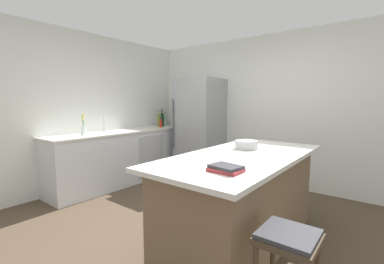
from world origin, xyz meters
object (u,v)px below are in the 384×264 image
refrigerator (200,128)px  soda_bottle (173,120)px  cookbook_stack (226,169)px  kitchen_island (242,199)px  hot_sauce_bottle (161,123)px  sink_faucet (105,123)px  gin_bottle (165,120)px  olive_oil_bottle (159,120)px  flower_vase (83,129)px  bar_stool (288,249)px  wine_bottle (162,119)px  syrup_bottle (173,121)px  mixing_bowl (246,145)px

refrigerator → soda_bottle: (-0.77, 0.06, 0.13)m
cookbook_stack → kitchen_island: bearing=106.6°
hot_sauce_bottle → kitchen_island: bearing=-28.9°
refrigerator → sink_faucet: bearing=-120.7°
sink_faucet → hot_sauce_bottle: 1.20m
gin_bottle → olive_oil_bottle: size_ratio=0.85×
sink_faucet → flower_vase: 0.41m
bar_stool → wine_bottle: 4.14m
bar_stool → cookbook_stack: 0.66m
flower_vase → soda_bottle: soda_bottle is taller
refrigerator → syrup_bottle: (-0.85, 0.16, 0.10)m
wine_bottle → mixing_bowl: 2.90m
olive_oil_bottle → hot_sauce_bottle: (0.16, -0.10, -0.06)m
bar_stool → wine_bottle: wine_bottle is taller
olive_oil_bottle → hot_sauce_bottle: olive_oil_bottle is taller
sink_faucet → cookbook_stack: bearing=-16.9°
sink_faucet → gin_bottle: 1.47m
wine_bottle → cookbook_stack: size_ratio=1.46×
olive_oil_bottle → wine_bottle: bearing=88.6°
kitchen_island → bar_stool: kitchen_island is taller
flower_vase → wine_bottle: (-0.05, 1.79, 0.05)m
sink_faucet → cookbook_stack: (2.88, -0.88, -0.14)m
refrigerator → gin_bottle: refrigerator is taller
bar_stool → flower_vase: (-3.34, 0.53, 0.51)m
bar_stool → olive_oil_bottle: size_ratio=1.88×
bar_stool → gin_bottle: 4.18m
refrigerator → soda_bottle: 0.78m
soda_bottle → cookbook_stack: (2.76, -2.44, -0.12)m
kitchen_island → olive_oil_bottle: olive_oil_bottle is taller
mixing_bowl → syrup_bottle: bearing=148.0°
olive_oil_bottle → soda_bottle: bearing=64.3°
gin_bottle → hot_sauce_bottle: gin_bottle is taller
soda_bottle → wine_bottle: bearing=-126.5°
refrigerator → syrup_bottle: size_ratio=7.62×
sink_faucet → gin_bottle: bearing=90.1°
syrup_bottle → gin_bottle: bearing=-102.3°
cookbook_stack → flower_vase: bearing=170.6°
syrup_bottle → olive_oil_bottle: bearing=-97.6°
gin_bottle → cookbook_stack: (2.89, -2.35, -0.10)m
hot_sauce_bottle → sink_faucet: bearing=-97.0°
kitchen_island → mixing_bowl: mixing_bowl is taller
flower_vase → syrup_bottle: flower_vase is taller
bar_stool → mixing_bowl: size_ratio=2.55×
flower_vase → sink_faucet: bearing=95.3°
sink_faucet → soda_bottle: bearing=85.5°
sink_faucet → flower_vase: flower_vase is taller
bar_stool → olive_oil_bottle: (-3.39, 2.21, 0.55)m
flower_vase → mixing_bowl: flower_vase is taller
soda_bottle → gin_bottle: soda_bottle is taller
refrigerator → wine_bottle: bearing=-172.5°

